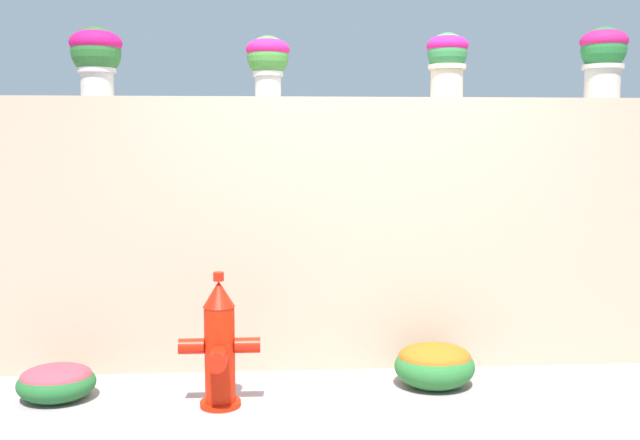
% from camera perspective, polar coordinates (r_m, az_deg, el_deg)
% --- Properties ---
extents(ground_plane, '(24.00, 24.00, 0.00)m').
position_cam_1_polar(ground_plane, '(4.12, 4.54, -15.43)').
color(ground_plane, '#9E8F91').
extents(stone_wall, '(6.23, 0.30, 1.81)m').
position_cam_1_polar(stone_wall, '(4.84, 2.96, -1.05)').
color(stone_wall, tan).
rests_on(stone_wall, ground).
extents(potted_plant_1, '(0.33, 0.33, 0.44)m').
position_cam_1_polar(potted_plant_1, '(4.91, -17.52, 12.60)').
color(potted_plant_1, beige).
rests_on(potted_plant_1, stone_wall).
extents(potted_plant_2, '(0.29, 0.29, 0.41)m').
position_cam_1_polar(potted_plant_2, '(4.83, -4.20, 12.78)').
color(potted_plant_2, beige).
rests_on(potted_plant_2, stone_wall).
extents(potted_plant_3, '(0.28, 0.28, 0.43)m').
position_cam_1_polar(potted_plant_3, '(4.92, 10.17, 12.62)').
color(potted_plant_3, beige).
rests_on(potted_plant_3, stone_wall).
extents(potted_plant_4, '(0.32, 0.32, 0.49)m').
position_cam_1_polar(potted_plant_4, '(5.33, 21.78, 12.20)').
color(potted_plant_4, beige).
rests_on(potted_plant_4, stone_wall).
extents(fire_hydrant, '(0.46, 0.36, 0.79)m').
position_cam_1_polar(fire_hydrant, '(4.17, -8.06, -10.08)').
color(fire_hydrant, red).
rests_on(fire_hydrant, ground).
extents(flower_bush_left, '(0.50, 0.45, 0.28)m').
position_cam_1_polar(flower_bush_left, '(4.58, 9.17, -11.28)').
color(flower_bush_left, '#2A7031').
rests_on(flower_bush_left, ground).
extents(flower_bush_right, '(0.46, 0.41, 0.22)m').
position_cam_1_polar(flower_bush_right, '(4.59, -20.39, -12.01)').
color(flower_bush_right, '#22602B').
rests_on(flower_bush_right, ground).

